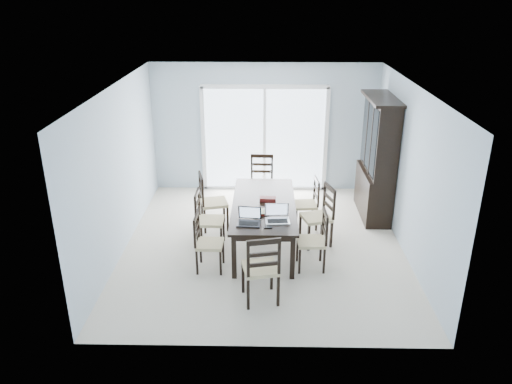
% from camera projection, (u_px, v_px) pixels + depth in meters
% --- Properties ---
extents(floor, '(5.00, 5.00, 0.00)m').
position_uv_depth(floor, '(264.00, 245.00, 8.21)').
color(floor, beige).
rests_on(floor, ground).
extents(ceiling, '(5.00, 5.00, 0.00)m').
position_uv_depth(ceiling, '(265.00, 87.00, 7.22)').
color(ceiling, white).
rests_on(ceiling, back_wall).
extents(back_wall, '(4.50, 0.02, 2.60)m').
position_uv_depth(back_wall, '(265.00, 128.00, 10.03)').
color(back_wall, '#AABDCB').
rests_on(back_wall, floor).
extents(wall_left, '(0.02, 5.00, 2.60)m').
position_uv_depth(wall_left, '(120.00, 170.00, 7.76)').
color(wall_left, '#AABDCB').
rests_on(wall_left, floor).
extents(wall_right, '(0.02, 5.00, 2.60)m').
position_uv_depth(wall_right, '(410.00, 172.00, 7.68)').
color(wall_right, '#AABDCB').
rests_on(wall_right, floor).
extents(balcony, '(4.50, 2.00, 0.10)m').
position_uv_depth(balcony, '(264.00, 174.00, 11.47)').
color(balcony, gray).
rests_on(balcony, ground).
extents(railing, '(4.50, 0.06, 1.10)m').
position_uv_depth(railing, '(265.00, 136.00, 12.16)').
color(railing, '#99999E').
rests_on(railing, balcony).
extents(dining_table, '(1.00, 2.20, 0.75)m').
position_uv_depth(dining_table, '(264.00, 208.00, 7.96)').
color(dining_table, black).
rests_on(dining_table, floor).
extents(china_hutch, '(0.50, 1.38, 2.20)m').
position_uv_depth(china_hutch, '(377.00, 160.00, 8.92)').
color(china_hutch, black).
rests_on(china_hutch, floor).
extents(sliding_door, '(2.52, 0.05, 2.18)m').
position_uv_depth(sliding_door, '(265.00, 139.00, 10.09)').
color(sliding_door, silver).
rests_on(sliding_door, floor).
extents(chair_left_near, '(0.41, 0.40, 1.03)m').
position_uv_depth(chair_left_near, '(204.00, 236.00, 7.33)').
color(chair_left_near, black).
rests_on(chair_left_near, floor).
extents(chair_left_mid, '(0.44, 0.42, 1.11)m').
position_uv_depth(chair_left_mid, '(204.00, 213.00, 7.97)').
color(chair_left_mid, black).
rests_on(chair_left_mid, floor).
extents(chair_left_far, '(0.54, 0.53, 1.16)m').
position_uv_depth(chair_left_far, '(208.00, 196.00, 8.57)').
color(chair_left_far, black).
rests_on(chair_left_far, floor).
extents(chair_right_near, '(0.43, 0.41, 1.06)m').
position_uv_depth(chair_right_near, '(318.00, 234.00, 7.36)').
color(chair_right_near, black).
rests_on(chair_right_near, floor).
extents(chair_right_mid, '(0.55, 0.54, 1.15)m').
position_uv_depth(chair_right_mid, '(322.00, 209.00, 8.07)').
color(chair_right_mid, black).
rests_on(chair_right_mid, floor).
extents(chair_right_far, '(0.44, 0.43, 1.04)m').
position_uv_depth(chair_right_far, '(310.00, 198.00, 8.65)').
color(chair_right_far, black).
rests_on(chair_right_far, floor).
extents(chair_end_near, '(0.53, 0.54, 1.19)m').
position_uv_depth(chair_end_near, '(262.00, 263.00, 6.47)').
color(chair_end_near, black).
rests_on(chair_end_near, floor).
extents(chair_end_far, '(0.45, 0.46, 1.15)m').
position_uv_depth(chair_end_far, '(262.00, 175.00, 9.51)').
color(chair_end_far, black).
rests_on(chair_end_far, floor).
extents(laptop_dark, '(0.36, 0.27, 0.23)m').
position_uv_depth(laptop_dark, '(249.00, 221.00, 7.21)').
color(laptop_dark, black).
rests_on(laptop_dark, dining_table).
extents(laptop_silver, '(0.37, 0.27, 0.25)m').
position_uv_depth(laptop_silver, '(277.00, 218.00, 7.29)').
color(laptop_silver, silver).
rests_on(laptop_silver, dining_table).
extents(book_stack, '(0.29, 0.25, 0.04)m').
position_uv_depth(book_stack, '(260.00, 212.00, 7.56)').
color(book_stack, maroon).
rests_on(book_stack, dining_table).
extents(cell_phone, '(0.12, 0.06, 0.01)m').
position_uv_depth(cell_phone, '(268.00, 227.00, 7.13)').
color(cell_phone, black).
rests_on(cell_phone, dining_table).
extents(game_box, '(0.26, 0.14, 0.06)m').
position_uv_depth(game_box, '(268.00, 199.00, 8.00)').
color(game_box, '#44110D').
rests_on(game_box, dining_table).
extents(hot_tub, '(2.11, 1.94, 0.97)m').
position_uv_depth(hot_tub, '(242.00, 151.00, 11.29)').
color(hot_tub, brown).
rests_on(hot_tub, balcony).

